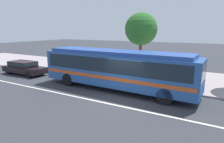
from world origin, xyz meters
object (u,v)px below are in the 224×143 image
(bus_stop_sign, at_px, (172,67))
(street_tree_near_stop, at_px, (141,29))
(pedestrian_waiting_near_sign, at_px, (176,75))
(transit_bus, at_px, (116,67))
(sedan_behind_bus, at_px, (24,67))

(bus_stop_sign, relative_size, street_tree_near_stop, 0.44)
(pedestrian_waiting_near_sign, xyz_separation_m, bus_stop_sign, (-0.33, -0.15, 0.59))
(pedestrian_waiting_near_sign, relative_size, bus_stop_sign, 0.69)
(transit_bus, bearing_deg, bus_stop_sign, 25.27)
(transit_bus, height_order, street_tree_near_stop, street_tree_near_stop)
(transit_bus, xyz_separation_m, street_tree_near_stop, (-0.02, 4.70, 2.68))
(sedan_behind_bus, bearing_deg, transit_bus, 0.21)
(pedestrian_waiting_near_sign, distance_m, street_tree_near_stop, 5.81)
(transit_bus, relative_size, street_tree_near_stop, 2.03)
(transit_bus, height_order, pedestrian_waiting_near_sign, transit_bus)
(transit_bus, relative_size, sedan_behind_bus, 2.51)
(transit_bus, bearing_deg, sedan_behind_bus, -179.79)
(transit_bus, distance_m, street_tree_near_stop, 5.42)
(bus_stop_sign, xyz_separation_m, street_tree_near_stop, (-3.56, 3.03, 2.61))
(sedan_behind_bus, distance_m, pedestrian_waiting_near_sign, 14.30)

